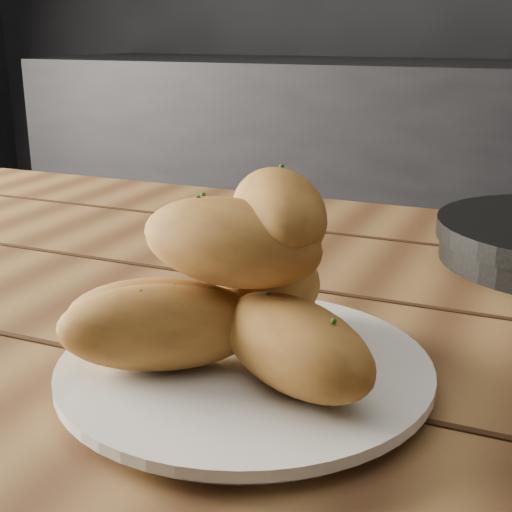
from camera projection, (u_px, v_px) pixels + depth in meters
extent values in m
cube|color=black|center=(478.00, 219.00, 2.12)|extent=(2.80, 0.60, 0.90)
cube|color=brown|center=(376.00, 369.00, 0.58)|extent=(1.63, 0.96, 0.04)
cylinder|color=brown|center=(49.00, 412.00, 1.24)|extent=(0.07, 0.07, 0.71)
cylinder|color=white|center=(245.00, 376.00, 0.51)|extent=(0.24, 0.24, 0.01)
cylinder|color=white|center=(245.00, 366.00, 0.51)|extent=(0.27, 0.27, 0.01)
ellipsoid|color=#B47932|center=(160.00, 327.00, 0.49)|extent=(0.15, 0.12, 0.06)
ellipsoid|color=#B47932|center=(294.00, 345.00, 0.46)|extent=(0.15, 0.12, 0.06)
ellipsoid|color=#B47932|center=(266.00, 297.00, 0.54)|extent=(0.08, 0.14, 0.06)
ellipsoid|color=#B47932|center=(229.00, 242.00, 0.48)|extent=(0.14, 0.08, 0.06)
ellipsoid|color=#B47932|center=(278.00, 213.00, 0.49)|extent=(0.12, 0.14, 0.06)
ellipsoid|color=#B47932|center=(164.00, 320.00, 0.50)|extent=(0.15, 0.10, 0.06)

